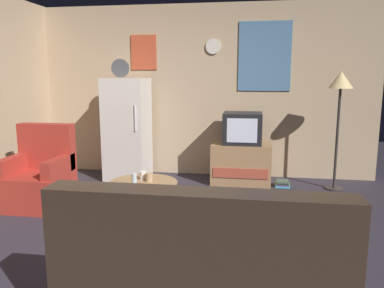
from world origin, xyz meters
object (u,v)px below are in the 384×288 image
Objects in this scene: standing_lamp at (340,89)px; mug_ceramic_tan at (149,177)px; fridge at (127,129)px; coffee_table at (144,202)px; tv_stand at (241,163)px; wine_glass at (134,181)px; mug_ceramic_white at (143,175)px; crt_tv at (242,128)px; couch at (203,275)px; armchair at (40,178)px; book_stack at (282,184)px.

mug_ceramic_tan is (-2.19, -1.51, -0.88)m from standing_lamp.
fridge is 1.88m from coffee_table.
wine_glass is (-1.00, -1.89, 0.22)m from tv_stand.
crt_tv is at bearing 57.32° from mug_ceramic_white.
wine_glass is at bearing -142.24° from standing_lamp.
tv_stand is at bearing 0.63° from fridge.
couch is at bearing -114.59° from standing_lamp.
armchair is 3.18m from book_stack.
couch is (-0.14, -3.23, 0.02)m from tv_stand.
wine_glass reaches higher than mug_ceramic_white.
armchair is (-2.35, -1.35, -0.46)m from crt_tv.
armchair is at bearing -150.08° from crt_tv.
mug_ceramic_tan is (-0.92, -1.63, 0.19)m from tv_stand.
wine_glass is 0.16× the size of armchair.
wine_glass is 0.74× the size of book_stack.
tv_stand is 2.70m from armchair.
mug_ceramic_white is 0.10m from mug_ceramic_tan.
standing_lamp is 17.67× the size of mug_ceramic_tan.
coffee_table is at bearing -13.17° from armchair.
wine_glass reaches higher than tv_stand.
coffee_table is at bearing -66.55° from fridge.
armchair is (-1.34, 0.54, -0.17)m from wine_glass.
mug_ceramic_white reaches higher than book_stack.
crt_tv is (1.70, 0.02, 0.05)m from fridge.
wine_glass is (-2.28, -1.76, -0.85)m from standing_lamp.
mug_ceramic_tan is 0.05× the size of couch.
wine_glass is 0.31m from mug_ceramic_white.
mug_ceramic_white is at bearing -122.68° from crt_tv.
book_stack is at bearing 47.78° from wine_glass.
mug_ceramic_white is 1.87m from couch.
fridge is 2.46× the size of coffee_table.
couch is (1.55, -3.21, -0.44)m from fridge.
armchair is (-2.34, -1.35, 0.05)m from tv_stand.
standing_lamp is 1.48m from book_stack.
couch is at bearing -40.44° from armchair.
standing_lamp is (1.27, -0.13, 0.56)m from crt_tv.
standing_lamp is 0.94× the size of couch.
fridge is 1.70m from crt_tv.
standing_lamp is (1.28, -0.13, 1.07)m from tv_stand.
tv_stand is at bearing 174.42° from crt_tv.
book_stack is (1.50, 1.49, -0.43)m from mug_ceramic_tan.
armchair is at bearing 170.48° from mug_ceramic_white.
tv_stand is 4.17× the size of book_stack.
couch is at bearing -64.25° from fridge.
crt_tv is 0.75× the size of coffee_table.
armchair is at bearing -115.98° from fridge.
mug_ceramic_tan is (0.05, 0.04, 0.26)m from coffee_table.
standing_lamp reaches higher than crt_tv.
armchair reaches higher than book_stack.
couch is (0.77, -1.59, -0.17)m from mug_ceramic_tan.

